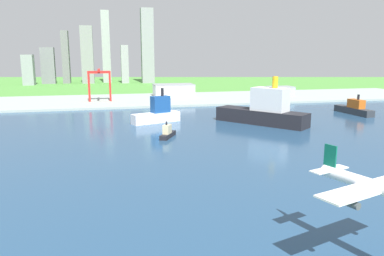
{
  "coord_description": "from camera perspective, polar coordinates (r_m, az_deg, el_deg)",
  "views": [
    {
      "loc": [
        -37.25,
        7.8,
        58.84
      ],
      "look_at": [
        8.35,
        200.74,
        19.71
      ],
      "focal_mm": 34.77,
      "sensor_mm": 36.0,
      "label": 1
    }
  ],
  "objects": [
    {
      "name": "water_bay",
      "position": [
        242.4,
        -4.06,
        -2.89
      ],
      "size": [
        840.0,
        360.0,
        0.15
      ],
      "primitive_type": "cube",
      "color": "navy",
      "rests_on": "ground"
    },
    {
      "name": "port_crane_red",
      "position": [
        471.87,
        -14.04,
        7.47
      ],
      "size": [
        27.51,
        36.42,
        39.65
      ],
      "color": "red",
      "rests_on": "industrial_pier"
    },
    {
      "name": "ferry_boat",
      "position": [
        328.09,
        -5.31,
        2.29
      ],
      "size": [
        44.64,
        24.9,
        30.13
      ],
      "color": "white",
      "rests_on": "water_bay"
    },
    {
      "name": "container_barge",
      "position": [
        408.08,
        23.62,
        2.73
      ],
      "size": [
        11.74,
        49.13,
        20.23
      ],
      "color": "#2D3338",
      "rests_on": "water_bay"
    },
    {
      "name": "warehouse_annex",
      "position": [
        543.54,
        13.39,
        5.58
      ],
      "size": [
        35.03,
        23.74,
        12.52
      ],
      "color": "#99BCD1",
      "rests_on": "industrial_pier"
    },
    {
      "name": "tugboat_small",
      "position": [
        268.05,
        -3.77,
        -0.75
      ],
      "size": [
        15.17,
        22.06,
        12.14
      ],
      "color": "black",
      "rests_on": "water_bay"
    },
    {
      "name": "distant_skyline",
      "position": [
        812.18,
        -14.58,
        10.79
      ],
      "size": [
        258.81,
        64.84,
        153.33
      ],
      "color": "gray",
      "rests_on": "ground"
    },
    {
      "name": "warehouse_main",
      "position": [
        518.06,
        -2.85,
        5.84
      ],
      "size": [
        54.99,
        33.73,
        16.7
      ],
      "color": "silver",
      "rests_on": "industrial_pier"
    },
    {
      "name": "ground_plane",
      "position": [
        300.39,
        -5.92,
        -0.19
      ],
      "size": [
        2400.0,
        2400.0,
        0.0
      ],
      "primitive_type": "plane",
      "color": "#4E923B"
    },
    {
      "name": "industrial_pier",
      "position": [
        487.06,
        -8.84,
        4.24
      ],
      "size": [
        840.0,
        140.0,
        2.5
      ],
      "primitive_type": "cube",
      "color": "#97A69D",
      "rests_on": "ground"
    },
    {
      "name": "airplane_landing",
      "position": [
        112.95,
        26.68,
        -8.23
      ],
      "size": [
        37.98,
        40.12,
        11.96
      ],
      "color": "white"
    },
    {
      "name": "cargo_ship",
      "position": [
        324.46,
        10.96,
        2.58
      ],
      "size": [
        64.83,
        76.19,
        41.22
      ],
      "color": "black",
      "rests_on": "water_bay"
    }
  ]
}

